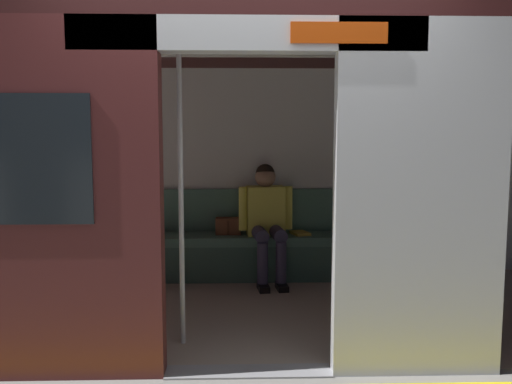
{
  "coord_description": "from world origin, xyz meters",
  "views": [
    {
      "loc": [
        0.05,
        3.23,
        1.5
      ],
      "look_at": [
        -0.08,
        -1.23,
        1.01
      ],
      "focal_mm": 37.67,
      "sensor_mm": 36.0,
      "label": 1
    }
  ],
  "objects_px": {
    "person_seated": "(267,215)",
    "grab_pole_door": "(181,194)",
    "train_car": "(237,131)",
    "handbag": "(228,226)",
    "book": "(300,233)",
    "bench_seat": "(245,246)"
  },
  "relations": [
    {
      "from": "train_car",
      "to": "bench_seat",
      "type": "xyz_separation_m",
      "value": [
        -0.08,
        -0.99,
        -1.16
      ]
    },
    {
      "from": "train_car",
      "to": "bench_seat",
      "type": "bearing_deg",
      "value": -94.35
    },
    {
      "from": "handbag",
      "to": "grab_pole_door",
      "type": "relative_size",
      "value": 0.12
    },
    {
      "from": "train_car",
      "to": "grab_pole_door",
      "type": "xyz_separation_m",
      "value": [
        0.39,
        0.7,
        -0.44
      ]
    },
    {
      "from": "person_seated",
      "to": "handbag",
      "type": "bearing_deg",
      "value": -17.61
    },
    {
      "from": "bench_seat",
      "to": "handbag",
      "type": "xyz_separation_m",
      "value": [
        0.17,
        -0.07,
        0.19
      ]
    },
    {
      "from": "train_car",
      "to": "book",
      "type": "height_order",
      "value": "train_car"
    },
    {
      "from": "bench_seat",
      "to": "grab_pole_door",
      "type": "height_order",
      "value": "grab_pole_door"
    },
    {
      "from": "bench_seat",
      "to": "book",
      "type": "relative_size",
      "value": 11.71
    },
    {
      "from": "handbag",
      "to": "bench_seat",
      "type": "bearing_deg",
      "value": 157.52
    },
    {
      "from": "bench_seat",
      "to": "grab_pole_door",
      "type": "xyz_separation_m",
      "value": [
        0.46,
        1.69,
        0.72
      ]
    },
    {
      "from": "person_seated",
      "to": "book",
      "type": "relative_size",
      "value": 5.39
    },
    {
      "from": "person_seated",
      "to": "handbag",
      "type": "xyz_separation_m",
      "value": [
        0.39,
        -0.12,
        -0.13
      ]
    },
    {
      "from": "handbag",
      "to": "train_car",
      "type": "bearing_deg",
      "value": 95.32
    },
    {
      "from": "grab_pole_door",
      "to": "handbag",
      "type": "bearing_deg",
      "value": -99.27
    },
    {
      "from": "train_car",
      "to": "bench_seat",
      "type": "relative_size",
      "value": 2.48
    },
    {
      "from": "person_seated",
      "to": "grab_pole_door",
      "type": "height_order",
      "value": "grab_pole_door"
    },
    {
      "from": "handbag",
      "to": "grab_pole_door",
      "type": "height_order",
      "value": "grab_pole_door"
    },
    {
      "from": "train_car",
      "to": "grab_pole_door",
      "type": "relative_size",
      "value": 2.98
    },
    {
      "from": "grab_pole_door",
      "to": "book",
      "type": "bearing_deg",
      "value": -120.87
    },
    {
      "from": "book",
      "to": "grab_pole_door",
      "type": "xyz_separation_m",
      "value": [
        1.03,
        1.72,
        0.6
      ]
    },
    {
      "from": "train_car",
      "to": "person_seated",
      "type": "height_order",
      "value": "train_car"
    }
  ]
}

